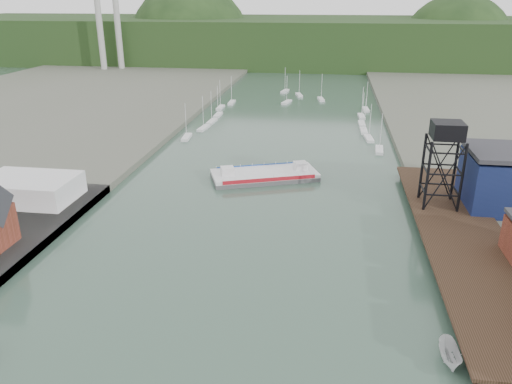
# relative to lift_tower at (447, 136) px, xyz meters

# --- Properties ---
(east_pier) EXTENTS (14.00, 70.00, 2.45)m
(east_pier) POSITION_rel_lift_tower_xyz_m (2.00, -13.00, -13.75)
(east_pier) COLOR black
(east_pier) RESTS_ON ground
(white_shed) EXTENTS (18.00, 12.00, 4.50)m
(white_shed) POSITION_rel_lift_tower_xyz_m (-79.00, -8.00, -11.80)
(white_shed) COLOR silver
(white_shed) RESTS_ON west_quay
(lift_tower) EXTENTS (6.50, 6.50, 16.00)m
(lift_tower) POSITION_rel_lift_tower_xyz_m (0.00, 0.00, 0.00)
(lift_tower) COLOR black
(lift_tower) RESTS_ON east_pier
(marina_sailboats) EXTENTS (57.71, 92.65, 0.90)m
(marina_sailboats) POSITION_rel_lift_tower_xyz_m (-34.92, 80.46, -15.30)
(marina_sailboats) COLOR silver
(marina_sailboats) RESTS_ON ground
(smokestacks) EXTENTS (11.20, 8.20, 60.00)m
(smokestacks) POSITION_rel_lift_tower_xyz_m (-141.00, 174.50, 14.35)
(smokestacks) COLOR #A3A39E
(smokestacks) RESTS_ON ground
(distant_hills) EXTENTS (500.00, 120.00, 80.00)m
(distant_hills) POSITION_rel_lift_tower_xyz_m (-38.98, 243.35, -5.27)
(distant_hills) COLOR black
(distant_hills) RESTS_ON ground
(chain_ferry) EXTENTS (25.65, 17.40, 3.43)m
(chain_ferry) POSITION_rel_lift_tower_xyz_m (-35.25, 14.92, -14.66)
(chain_ferry) COLOR #4D4D50
(chain_ferry) RESTS_ON ground
(motorboat) EXTENTS (2.14, 5.68, 2.19)m
(motorboat) POSITION_rel_lift_tower_xyz_m (-6.15, -43.09, -14.55)
(motorboat) COLOR silver
(motorboat) RESTS_ON ground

